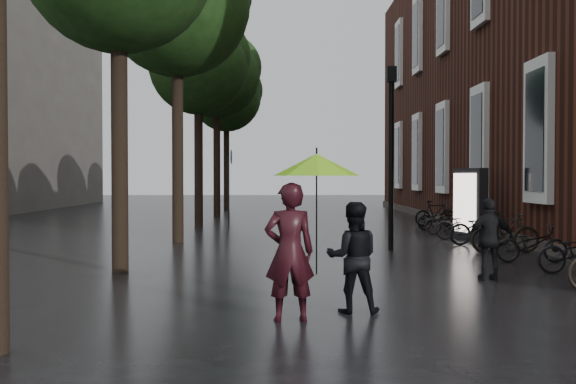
{
  "coord_description": "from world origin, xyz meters",
  "views": [
    {
      "loc": [
        -0.94,
        -6.13,
        1.88
      ],
      "look_at": [
        -0.83,
        6.45,
        1.58
      ],
      "focal_mm": 42.0,
      "sensor_mm": 36.0,
      "label": 1
    }
  ],
  "objects_px": {
    "person_black": "(353,257)",
    "ad_lightbox": "(470,204)",
    "person_burgundy": "(290,252)",
    "parked_bicycles": "(484,229)",
    "pedestrian_walking": "(490,239)",
    "lamp_post": "(391,139)"
  },
  "relations": [
    {
      "from": "ad_lightbox",
      "to": "parked_bicycles",
      "type": "bearing_deg",
      "value": -106.95
    },
    {
      "from": "ad_lightbox",
      "to": "lamp_post",
      "type": "relative_size",
      "value": 0.45
    },
    {
      "from": "person_black",
      "to": "pedestrian_walking",
      "type": "xyz_separation_m",
      "value": [
        2.77,
        2.86,
        -0.02
      ]
    },
    {
      "from": "person_black",
      "to": "ad_lightbox",
      "type": "relative_size",
      "value": 0.73
    },
    {
      "from": "pedestrian_walking",
      "to": "ad_lightbox",
      "type": "distance_m",
      "value": 7.65
    },
    {
      "from": "person_burgundy",
      "to": "lamp_post",
      "type": "distance_m",
      "value": 8.93
    },
    {
      "from": "parked_bicycles",
      "to": "person_burgundy",
      "type": "bearing_deg",
      "value": -119.79
    },
    {
      "from": "person_burgundy",
      "to": "person_black",
      "type": "relative_size",
      "value": 1.18
    },
    {
      "from": "person_black",
      "to": "person_burgundy",
      "type": "bearing_deg",
      "value": 33.22
    },
    {
      "from": "pedestrian_walking",
      "to": "ad_lightbox",
      "type": "height_order",
      "value": "ad_lightbox"
    },
    {
      "from": "person_black",
      "to": "pedestrian_walking",
      "type": "height_order",
      "value": "person_black"
    },
    {
      "from": "person_burgundy",
      "to": "parked_bicycles",
      "type": "relative_size",
      "value": 0.12
    },
    {
      "from": "person_black",
      "to": "parked_bicycles",
      "type": "relative_size",
      "value": 0.1
    },
    {
      "from": "parked_bicycles",
      "to": "lamp_post",
      "type": "xyz_separation_m",
      "value": [
        -2.7,
        -1.06,
        2.36
      ]
    },
    {
      "from": "person_burgundy",
      "to": "lamp_post",
      "type": "height_order",
      "value": "lamp_post"
    },
    {
      "from": "parked_bicycles",
      "to": "ad_lightbox",
      "type": "relative_size",
      "value": 7.01
    },
    {
      "from": "person_burgundy",
      "to": "person_black",
      "type": "xyz_separation_m",
      "value": [
        0.88,
        0.52,
        -0.14
      ]
    },
    {
      "from": "ad_lightbox",
      "to": "person_black",
      "type": "bearing_deg",
      "value": -130.19
    },
    {
      "from": "person_burgundy",
      "to": "ad_lightbox",
      "type": "relative_size",
      "value": 0.85
    },
    {
      "from": "pedestrian_walking",
      "to": "ad_lightbox",
      "type": "bearing_deg",
      "value": -107.67
    },
    {
      "from": "person_black",
      "to": "ad_lightbox",
      "type": "bearing_deg",
      "value": -111.1
    },
    {
      "from": "person_black",
      "to": "ad_lightbox",
      "type": "xyz_separation_m",
      "value": [
        4.49,
        10.31,
        0.29
      ]
    }
  ]
}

